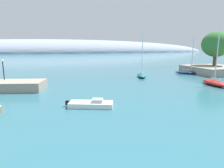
# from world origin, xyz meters

# --- Properties ---
(shore_outcrop) EXTENTS (12.48, 12.64, 1.95)m
(shore_outcrop) POSITION_xyz_m (29.35, 39.94, 0.97)
(shore_outcrop) COLOR gray
(shore_outcrop) RESTS_ON ground
(tree_clump_shore) EXTENTS (7.67, 7.67, 9.28)m
(tree_clump_shore) POSITION_xyz_m (31.10, 41.52, 7.75)
(tree_clump_shore) COLOR brown
(tree_clump_shore) RESTS_ON shore_outcrop
(distant_ridge) EXTENTS (399.63, 62.77, 30.58)m
(distant_ridge) POSITION_xyz_m (-13.19, 230.85, 0.00)
(distant_ridge) COLOR #8E99AD
(distant_ridge) RESTS_ON ground
(sailboat_red_near_shore) EXTENTS (3.02, 6.48, 9.85)m
(sailboat_red_near_shore) POSITION_xyz_m (17.01, 26.69, 0.59)
(sailboat_red_near_shore) COLOR red
(sailboat_red_near_shore) RESTS_ON water
(sailboat_teal_mid_mooring) EXTENTS (3.94, 6.58, 10.28)m
(sailboat_teal_mid_mooring) POSITION_xyz_m (8.23, 39.71, 0.54)
(sailboat_teal_mid_mooring) COLOR #1E6B70
(sailboat_teal_mid_mooring) RESTS_ON water
(sailboat_navy_outer_mooring) EXTENTS (7.80, 7.08, 9.51)m
(sailboat_navy_outer_mooring) POSITION_xyz_m (22.84, 40.52, 0.46)
(sailboat_navy_outer_mooring) COLOR navy
(sailboat_navy_outer_mooring) RESTS_ON water
(motorboat_white_alongside_breakwater) EXTENTS (5.73, 3.54, 1.01)m
(motorboat_white_alongside_breakwater) POSITION_xyz_m (-7.35, 20.22, 0.35)
(motorboat_white_alongside_breakwater) COLOR white
(motorboat_white_alongside_breakwater) RESTS_ON water
(harbor_lamp_post) EXTENTS (0.36, 0.36, 3.48)m
(harbor_lamp_post) POSITION_xyz_m (-19.86, 34.49, 3.75)
(harbor_lamp_post) COLOR black
(harbor_lamp_post) RESTS_ON breakwater_rocks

